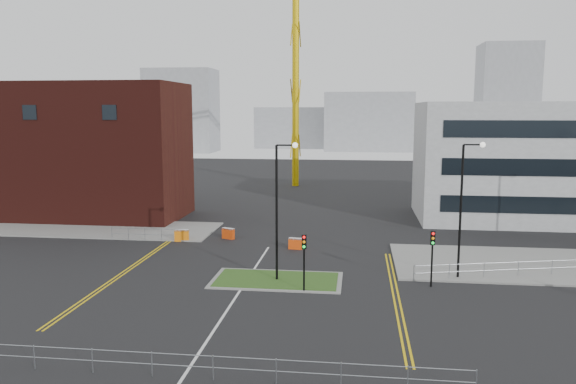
{
  "coord_description": "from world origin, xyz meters",
  "views": [
    {
      "loc": [
        7.19,
        -27.59,
        11.23
      ],
      "look_at": [
        1.92,
        14.59,
        5.0
      ],
      "focal_mm": 35.0,
      "sensor_mm": 36.0,
      "label": 1
    }
  ],
  "objects": [
    {
      "name": "grass_island",
      "position": [
        2.0,
        8.0,
        0.06
      ],
      "size": [
        8.0,
        4.0,
        0.12
      ],
      "primitive_type": "cube",
      "color": "#274A18",
      "rests_on": "ground"
    },
    {
      "name": "tower_crane",
      "position": [
        3.27,
        57.25,
        26.83
      ],
      "size": [
        49.13,
        21.75,
        38.93
      ],
      "color": "gold",
      "rests_on": "ground"
    },
    {
      "name": "brick_building",
      "position": [
        -22.97,
        28.0,
        6.85
      ],
      "size": [
        24.2,
        10.07,
        14.24
      ],
      "color": "#411410",
      "rests_on": "ground"
    },
    {
      "name": "railing_left",
      "position": [
        -11.0,
        18.0,
        0.74
      ],
      "size": [
        6.05,
        0.05,
        1.1
      ],
      "color": "gray",
      "rests_on": "ground"
    },
    {
      "name": "barrier_right",
      "position": [
        2.27,
        16.66,
        0.5
      ],
      "size": [
        1.13,
        0.5,
        0.92
      ],
      "color": "#F2480D",
      "rests_on": "ground"
    },
    {
      "name": "office_block",
      "position": [
        26.01,
        31.97,
        6.0
      ],
      "size": [
        25.0,
        12.2,
        12.0
      ],
      "color": "#9EA0A2",
      "rests_on": "ground"
    },
    {
      "name": "pavement_left",
      "position": [
        -20.0,
        22.0,
        0.06
      ],
      "size": [
        28.0,
        8.0,
        0.12
      ],
      "primitive_type": "cube",
      "color": "slate",
      "rests_on": "ground"
    },
    {
      "name": "yellow_right_a",
      "position": [
        9.5,
        6.0,
        0.01
      ],
      "size": [
        0.12,
        20.0,
        0.01
      ],
      "primitive_type": "cube",
      "color": "gold",
      "rests_on": "ground"
    },
    {
      "name": "skyline_c",
      "position": [
        45.0,
        125.0,
        14.0
      ],
      "size": [
        14.0,
        12.0,
        28.0
      ],
      "primitive_type": "cube",
      "color": "gray",
      "rests_on": "ground"
    },
    {
      "name": "traffic_light_island",
      "position": [
        4.0,
        5.98,
        2.57
      ],
      "size": [
        0.28,
        0.33,
        3.65
      ],
      "color": "black",
      "rests_on": "ground"
    },
    {
      "name": "barrier_mid",
      "position": [
        -4.0,
        19.61,
        0.52
      ],
      "size": [
        1.19,
        0.78,
        0.95
      ],
      "color": "#D73F0B",
      "rests_on": "ground"
    },
    {
      "name": "yellow_left_a",
      "position": [
        -9.0,
        10.0,
        0.01
      ],
      "size": [
        0.12,
        24.0,
        0.01
      ],
      "primitive_type": "cube",
      "color": "gold",
      "rests_on": "ground"
    },
    {
      "name": "railing_front",
      "position": [
        0.0,
        -6.0,
        0.78
      ],
      "size": [
        24.05,
        0.05,
        1.1
      ],
      "color": "gray",
      "rests_on": "ground"
    },
    {
      "name": "yellow_right_b",
      "position": [
        9.8,
        6.0,
        0.01
      ],
      "size": [
        0.12,
        20.0,
        0.01
      ],
      "primitive_type": "cube",
      "color": "gold",
      "rests_on": "ground"
    },
    {
      "name": "railing_right",
      "position": [
        20.5,
        11.5,
        0.78
      ],
      "size": [
        19.05,
        5.05,
        1.1
      ],
      "color": "gray",
      "rests_on": "ground"
    },
    {
      "name": "pavement_right",
      "position": [
        22.0,
        14.0,
        0.06
      ],
      "size": [
        24.0,
        10.0,
        0.12
      ],
      "primitive_type": "cube",
      "color": "slate",
      "rests_on": "ground"
    },
    {
      "name": "streetlamp_right_near",
      "position": [
        14.22,
        10.0,
        5.41
      ],
      "size": [
        1.46,
        0.36,
        9.18
      ],
      "color": "black",
      "rests_on": "ground"
    },
    {
      "name": "traffic_light_right",
      "position": [
        12.0,
        7.98,
        2.57
      ],
      "size": [
        0.28,
        0.33,
        3.65
      ],
      "color": "black",
      "rests_on": "ground"
    },
    {
      "name": "ground",
      "position": [
        0.0,
        0.0,
        0.0
      ],
      "size": [
        200.0,
        200.0,
        0.0
      ],
      "primitive_type": "plane",
      "color": "black",
      "rests_on": "ground"
    },
    {
      "name": "skyline_d",
      "position": [
        -8.0,
        140.0,
        6.0
      ],
      "size": [
        30.0,
        12.0,
        12.0
      ],
      "primitive_type": "cube",
      "color": "gray",
      "rests_on": "ground"
    },
    {
      "name": "island_kerb",
      "position": [
        2.0,
        8.0,
        0.04
      ],
      "size": [
        8.6,
        4.6,
        0.08
      ],
      "primitive_type": "cube",
      "color": "slate",
      "rests_on": "ground"
    },
    {
      "name": "skyline_a",
      "position": [
        -40.0,
        120.0,
        11.0
      ],
      "size": [
        18.0,
        12.0,
        22.0
      ],
      "primitive_type": "cube",
      "color": "gray",
      "rests_on": "ground"
    },
    {
      "name": "barrier_left",
      "position": [
        -7.77,
        18.21,
        0.55
      ],
      "size": [
        1.26,
        0.59,
        1.02
      ],
      "color": "orange",
      "rests_on": "ground"
    },
    {
      "name": "skyline_b",
      "position": [
        10.0,
        130.0,
        8.0
      ],
      "size": [
        24.0,
        12.0,
        16.0
      ],
      "primitive_type": "cube",
      "color": "gray",
      "rests_on": "ground"
    },
    {
      "name": "centre_line",
      "position": [
        0.0,
        2.0,
        0.01
      ],
      "size": [
        0.15,
        30.0,
        0.01
      ],
      "primitive_type": "cube",
      "color": "silver",
      "rests_on": "ground"
    },
    {
      "name": "streetlamp_island",
      "position": [
        2.22,
        8.0,
        5.41
      ],
      "size": [
        1.46,
        0.36,
        9.18
      ],
      "color": "black",
      "rests_on": "ground"
    },
    {
      "name": "yellow_left_b",
      "position": [
        -8.7,
        10.0,
        0.01
      ],
      "size": [
        0.12,
        24.0,
        0.01
      ],
      "primitive_type": "cube",
      "color": "gold",
      "rests_on": "ground"
    }
  ]
}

